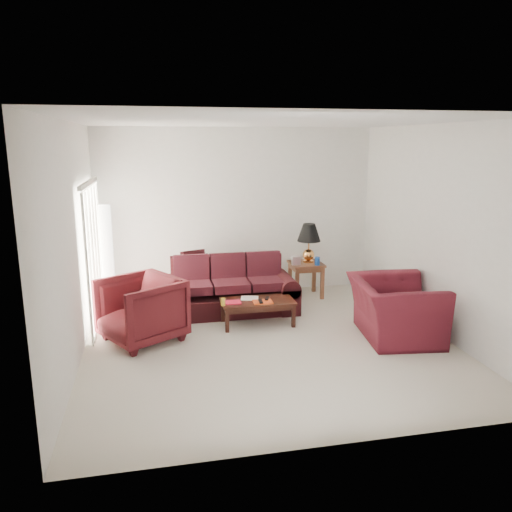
{
  "coord_description": "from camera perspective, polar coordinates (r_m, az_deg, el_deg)",
  "views": [
    {
      "loc": [
        -1.52,
        -6.38,
        2.75
      ],
      "look_at": [
        0.0,
        0.85,
        1.05
      ],
      "focal_mm": 35.0,
      "sensor_mm": 36.0,
      "label": 1
    }
  ],
  "objects": [
    {
      "name": "floor",
      "position": [
        7.11,
        1.43,
        -9.8
      ],
      "size": [
        5.0,
        5.0,
        0.0
      ],
      "primitive_type": "plane",
      "color": "beige",
      "rests_on": "ground"
    },
    {
      "name": "blinds",
      "position": [
        7.91,
        -18.13,
        0.12
      ],
      "size": [
        0.1,
        2.0,
        2.16
      ],
      "primitive_type": "cube",
      "color": "silver",
      "rests_on": "ground"
    },
    {
      "name": "sofa",
      "position": [
        8.16,
        -3.02,
        -3.46
      ],
      "size": [
        2.19,
        0.96,
        0.89
      ],
      "primitive_type": null,
      "rotation": [
        0.0,
        0.0,
        0.01
      ],
      "color": "black",
      "rests_on": "ground"
    },
    {
      "name": "throw_pillow",
      "position": [
        8.72,
        -7.14,
        -0.71
      ],
      "size": [
        0.46,
        0.33,
        0.43
      ],
      "primitive_type": "cube",
      "rotation": [
        -0.21,
        0.0,
        0.35
      ],
      "color": "black",
      "rests_on": "sofa"
    },
    {
      "name": "end_table",
      "position": [
        9.08,
        5.71,
        -2.67
      ],
      "size": [
        0.62,
        0.62,
        0.62
      ],
      "primitive_type": null,
      "rotation": [
        0.0,
        0.0,
        -0.1
      ],
      "color": "#473018",
      "rests_on": "ground"
    },
    {
      "name": "table_lamp",
      "position": [
        8.98,
        6.05,
        1.48
      ],
      "size": [
        0.51,
        0.51,
        0.7
      ],
      "primitive_type": null,
      "rotation": [
        0.0,
        0.0,
        -0.25
      ],
      "color": "#CE8240",
      "rests_on": "end_table"
    },
    {
      "name": "clock",
      "position": [
        8.81,
        4.61,
        -0.53
      ],
      "size": [
        0.16,
        0.06,
        0.16
      ],
      "primitive_type": "cube",
      "rotation": [
        0.0,
        0.0,
        0.03
      ],
      "color": "silver",
      "rests_on": "end_table"
    },
    {
      "name": "blue_canister",
      "position": [
        8.83,
        7.02,
        -0.58
      ],
      "size": [
        0.12,
        0.12,
        0.14
      ],
      "primitive_type": "cylinder",
      "rotation": [
        0.0,
        0.0,
        0.37
      ],
      "color": "#1845A0",
      "rests_on": "end_table"
    },
    {
      "name": "picture_frame",
      "position": [
        9.1,
        4.58,
        -0.01
      ],
      "size": [
        0.21,
        0.23,
        0.06
      ],
      "primitive_type": "cube",
      "rotation": [
        1.36,
        0.0,
        0.46
      ],
      "color": "silver",
      "rests_on": "end_table"
    },
    {
      "name": "floor_lamp",
      "position": [
        8.7,
        -16.77,
        -0.01
      ],
      "size": [
        0.29,
        0.29,
        1.76
      ],
      "primitive_type": null,
      "rotation": [
        0.0,
        0.0,
        0.02
      ],
      "color": "white",
      "rests_on": "ground"
    },
    {
      "name": "armchair_left",
      "position": [
        7.17,
        -13.01,
        -6.01
      ],
      "size": [
        1.37,
        1.36,
        0.92
      ],
      "primitive_type": "imported",
      "rotation": [
        0.0,
        0.0,
        -1.02
      ],
      "color": "#410F13",
      "rests_on": "ground"
    },
    {
      "name": "armchair_right",
      "position": [
        7.4,
        15.58,
        -5.88
      ],
      "size": [
        1.28,
        1.42,
        0.84
      ],
      "primitive_type": "imported",
      "rotation": [
        0.0,
        0.0,
        1.44
      ],
      "color": "#49111A",
      "rests_on": "ground"
    },
    {
      "name": "coffee_table",
      "position": [
        7.69,
        0.17,
        -6.45
      ],
      "size": [
        1.19,
        0.76,
        0.39
      ],
      "primitive_type": null,
      "rotation": [
        0.0,
        0.0,
        -0.2
      ],
      "color": "black",
      "rests_on": "ground"
    },
    {
      "name": "magazine_red",
      "position": [
        7.52,
        -2.73,
        -5.31
      ],
      "size": [
        0.26,
        0.2,
        0.01
      ],
      "primitive_type": "cube",
      "rotation": [
        0.0,
        0.0,
        -0.04
      ],
      "color": "#B1112B",
      "rests_on": "coffee_table"
    },
    {
      "name": "magazine_white",
      "position": [
        7.7,
        -0.74,
        -4.84
      ],
      "size": [
        0.3,
        0.25,
        0.02
      ],
      "primitive_type": "cube",
      "rotation": [
        0.0,
        0.0,
        -0.24
      ],
      "color": "white",
      "rests_on": "coffee_table"
    },
    {
      "name": "magazine_orange",
      "position": [
        7.53,
        0.78,
        -5.26
      ],
      "size": [
        0.29,
        0.22,
        0.02
      ],
      "primitive_type": "cube",
      "rotation": [
        0.0,
        0.0,
        -0.02
      ],
      "color": "#D64919",
      "rests_on": "coffee_table"
    },
    {
      "name": "remote_a",
      "position": [
        7.49,
        0.53,
        -5.19
      ],
      "size": [
        0.07,
        0.19,
        0.02
      ],
      "primitive_type": "cube",
      "rotation": [
        0.0,
        0.0,
        -0.08
      ],
      "color": "black",
      "rests_on": "coffee_table"
    },
    {
      "name": "remote_b",
      "position": [
        7.63,
        1.27,
        -4.86
      ],
      "size": [
        0.1,
        0.17,
        0.02
      ],
      "primitive_type": "cube",
      "rotation": [
        0.0,
        0.0,
        -0.36
      ],
      "color": "black",
      "rests_on": "coffee_table"
    },
    {
      "name": "yellow_glass",
      "position": [
        7.39,
        -3.78,
        -5.25
      ],
      "size": [
        0.07,
        0.07,
        0.11
      ],
      "primitive_type": "cylinder",
      "rotation": [
        0.0,
        0.0,
        -0.04
      ],
      "color": "gold",
      "rests_on": "coffee_table"
    }
  ]
}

